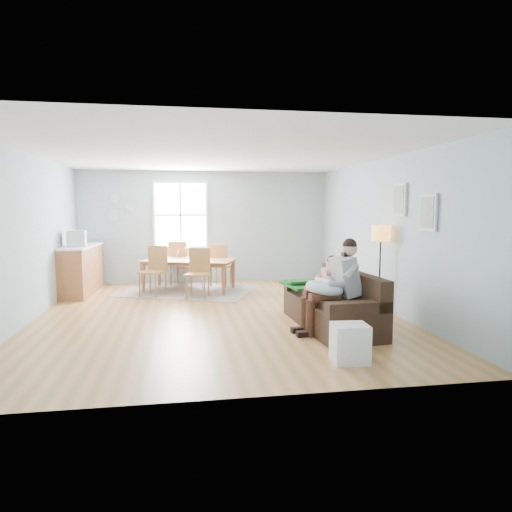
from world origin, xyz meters
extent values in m
cube|color=olive|center=(0.00, 0.00, -0.04)|extent=(8.40, 9.40, 0.08)
cube|color=silver|center=(0.00, 0.00, 3.00)|extent=(8.40, 9.40, 0.60)
cube|color=#94B2C1|center=(0.00, 4.66, 1.35)|extent=(8.40, 0.08, 3.90)
cube|color=#94B2C1|center=(0.00, -4.66, 1.35)|extent=(8.40, 0.08, 3.90)
cube|color=#94B2C1|center=(4.16, 0.00, 1.35)|extent=(0.08, 9.40, 3.90)
cube|color=silver|center=(-0.60, 3.47, 1.65)|extent=(1.32, 0.06, 1.62)
cube|color=white|center=(-0.60, 3.44, 1.65)|extent=(1.20, 0.02, 1.50)
cube|color=silver|center=(-0.60, 3.43, 1.65)|extent=(1.20, 0.03, 0.04)
cube|color=silver|center=(-0.60, 3.43, 1.65)|extent=(0.04, 0.03, 1.50)
cube|color=silver|center=(2.97, -1.50, 1.75)|extent=(0.04, 0.44, 0.54)
cube|color=slate|center=(2.94, -1.50, 1.75)|extent=(0.01, 0.36, 0.46)
cube|color=silver|center=(2.97, -0.60, 1.95)|extent=(0.04, 0.44, 0.54)
cube|color=slate|center=(2.94, -0.60, 1.95)|extent=(0.01, 0.36, 0.46)
cylinder|color=#8796A2|center=(-2.10, 3.47, 2.05)|extent=(0.24, 0.02, 0.24)
cylinder|color=#8796A2|center=(-1.75, 3.47, 1.85)|extent=(0.26, 0.02, 0.26)
cylinder|color=#8796A2|center=(-2.15, 3.47, 1.65)|extent=(0.28, 0.02, 0.28)
cube|color=black|center=(1.66, -1.09, 0.21)|extent=(1.02, 2.16, 0.42)
cube|color=black|center=(2.01, -1.07, 0.64)|extent=(0.32, 2.12, 0.43)
cube|color=black|center=(1.71, -2.04, 0.50)|extent=(0.91, 0.25, 0.16)
cube|color=black|center=(1.60, -0.14, 0.50)|extent=(0.91, 0.25, 0.16)
cube|color=#145819|center=(1.60, -0.39, 0.54)|extent=(1.07, 0.94, 0.04)
cube|color=tan|center=(1.91, -0.52, 0.76)|extent=(0.15, 0.48, 0.48)
cube|color=#959597|center=(1.77, -1.38, 0.82)|extent=(0.40, 0.48, 0.60)
sphere|color=tan|center=(1.83, -1.37, 1.23)|extent=(0.22, 0.22, 0.22)
sphere|color=black|center=(1.83, -1.37, 1.27)|extent=(0.21, 0.21, 0.21)
cylinder|color=#361F13|center=(1.42, -1.53, 0.54)|extent=(0.48, 0.21, 0.16)
cylinder|color=#361F13|center=(1.39, -1.31, 0.54)|extent=(0.48, 0.21, 0.16)
cylinder|color=#361F13|center=(1.20, -1.55, 0.26)|extent=(0.13, 0.13, 0.52)
cylinder|color=#361F13|center=(1.17, -1.33, 0.26)|extent=(0.13, 0.13, 0.52)
cube|color=black|center=(1.12, -1.56, 0.04)|extent=(0.25, 0.13, 0.08)
cube|color=black|center=(1.09, -1.34, 0.04)|extent=(0.25, 0.13, 0.08)
torus|color=silver|center=(1.45, -1.41, 0.66)|extent=(0.57, 0.56, 0.22)
cylinder|color=silver|center=(1.45, -1.41, 0.74)|extent=(0.23, 0.32, 0.13)
sphere|color=tan|center=(1.40, -1.24, 0.76)|extent=(0.11, 0.11, 0.11)
cube|color=silver|center=(1.70, -0.89, 0.71)|extent=(0.24, 0.27, 0.38)
sphere|color=tan|center=(1.73, -0.89, 0.97)|extent=(0.18, 0.18, 0.18)
sphere|color=black|center=(1.73, -0.89, 1.00)|extent=(0.17, 0.17, 0.17)
cylinder|color=#EC3963|center=(1.45, -0.97, 0.54)|extent=(0.31, 0.09, 0.09)
cylinder|color=#EC3963|center=(1.45, -0.82, 0.54)|extent=(0.31, 0.09, 0.09)
cylinder|color=#EC3963|center=(1.31, -0.97, 0.37)|extent=(0.08, 0.08, 0.31)
cylinder|color=#EC3963|center=(1.31, -0.82, 0.37)|extent=(0.08, 0.08, 0.31)
cylinder|color=black|center=(2.80, -0.29, 0.01)|extent=(0.27, 0.27, 0.03)
cylinder|color=black|center=(2.80, -0.29, 0.67)|extent=(0.03, 0.03, 1.34)
cylinder|color=#FF9B35|center=(2.80, -0.29, 1.39)|extent=(0.31, 0.31, 0.27)
cube|color=white|center=(1.36, -2.68, 0.23)|extent=(0.43, 0.39, 0.45)
cube|color=black|center=(1.18, -2.66, 0.23)|extent=(0.05, 0.31, 0.36)
cube|color=gray|center=(-0.44, 2.35, 0.01)|extent=(3.32, 2.97, 0.01)
imported|color=#945630|center=(-0.44, 2.35, 0.35)|extent=(2.22, 1.69, 0.69)
cube|color=olive|center=(-1.19, 1.83, 0.50)|extent=(0.64, 0.64, 0.04)
cube|color=olive|center=(-1.09, 2.02, 0.78)|extent=(0.41, 0.26, 0.51)
cylinder|color=olive|center=(-1.45, 1.76, 0.25)|extent=(0.04, 0.04, 0.50)
cylinder|color=olive|center=(-1.12, 1.58, 0.25)|extent=(0.04, 0.04, 0.50)
cylinder|color=olive|center=(-1.26, 2.09, 0.25)|extent=(0.04, 0.04, 0.50)
cylinder|color=olive|center=(-0.93, 1.91, 0.25)|extent=(0.04, 0.04, 0.50)
cube|color=olive|center=(-0.28, 1.45, 0.49)|extent=(0.56, 0.56, 0.04)
cube|color=olive|center=(-0.23, 1.65, 0.76)|extent=(0.43, 0.16, 0.50)
cylinder|color=olive|center=(-0.51, 1.33, 0.24)|extent=(0.04, 0.04, 0.49)
cylinder|color=olive|center=(-0.15, 1.23, 0.24)|extent=(0.04, 0.04, 0.49)
cylinder|color=olive|center=(-0.41, 1.68, 0.24)|extent=(0.04, 0.04, 0.49)
cylinder|color=olive|center=(-0.05, 1.58, 0.24)|extent=(0.04, 0.04, 0.49)
cube|color=olive|center=(-0.60, 3.25, 0.50)|extent=(0.62, 0.62, 0.04)
cube|color=olive|center=(-0.68, 3.05, 0.78)|extent=(0.43, 0.22, 0.52)
cylinder|color=olive|center=(-0.35, 3.35, 0.25)|extent=(0.04, 0.04, 0.50)
cylinder|color=olive|center=(-0.70, 3.50, 0.25)|extent=(0.04, 0.04, 0.50)
cylinder|color=olive|center=(-0.50, 3.00, 0.25)|extent=(0.04, 0.04, 0.50)
cylinder|color=olive|center=(-0.85, 3.15, 0.25)|extent=(0.04, 0.04, 0.50)
cube|color=olive|center=(0.31, 2.87, 0.48)|extent=(0.59, 0.59, 0.04)
cube|color=olive|center=(0.23, 2.68, 0.74)|extent=(0.40, 0.21, 0.49)
cylinder|color=olive|center=(0.55, 2.96, 0.24)|extent=(0.04, 0.04, 0.48)
cylinder|color=olive|center=(0.22, 3.10, 0.24)|extent=(0.04, 0.04, 0.48)
cylinder|color=olive|center=(0.40, 2.63, 0.24)|extent=(0.04, 0.04, 0.48)
cylinder|color=olive|center=(0.07, 2.78, 0.24)|extent=(0.04, 0.04, 0.48)
cube|color=#945630|center=(-2.70, 2.43, 0.50)|extent=(0.60, 1.83, 1.00)
cube|color=white|center=(-2.70, 2.43, 1.01)|extent=(0.64, 1.87, 0.04)
cube|color=#B5B6BB|center=(-2.70, 2.08, 1.20)|extent=(0.37, 0.35, 0.33)
cube|color=black|center=(-2.86, 2.07, 1.20)|extent=(0.04, 0.27, 0.23)
cylinder|color=#B5B6BB|center=(-0.46, 2.89, 0.91)|extent=(0.14, 0.51, 0.04)
ellipsoid|color=silver|center=(-0.46, 2.89, 0.39)|extent=(0.37, 0.37, 0.23)
cylinder|color=#B5B6BB|center=(-0.46, 2.89, 0.65)|extent=(0.01, 0.01, 0.41)
cylinder|color=#B5B6BB|center=(-0.81, 2.67, 0.47)|extent=(0.38, 0.27, 0.91)
cylinder|color=#B5B6BB|center=(-0.24, 2.55, 0.47)|extent=(0.26, 0.39, 0.91)
cylinder|color=#B5B6BB|center=(-0.69, 3.24, 0.47)|extent=(0.26, 0.39, 0.91)
cylinder|color=#B5B6BB|center=(-0.12, 3.12, 0.47)|extent=(0.38, 0.27, 0.91)
camera|label=1|loc=(-0.59, -7.67, 1.81)|focal=32.00mm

